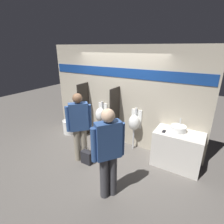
% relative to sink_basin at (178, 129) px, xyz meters
% --- Properties ---
extents(ground_plane, '(16.00, 16.00, 0.00)m').
position_rel_sink_basin_xyz_m(ground_plane, '(-1.64, -0.33, -0.92)').
color(ground_plane, '#5B5651').
extents(display_wall, '(4.54, 0.07, 2.70)m').
position_rel_sink_basin_xyz_m(display_wall, '(-1.64, 0.27, 0.44)').
color(display_wall, '#B2A893').
rests_on(display_wall, ground_plane).
extents(sink_counter, '(1.05, 0.60, 0.86)m').
position_rel_sink_basin_xyz_m(sink_counter, '(0.05, -0.06, -0.50)').
color(sink_counter, silver).
rests_on(sink_counter, ground_plane).
extents(sink_basin, '(0.34, 0.34, 0.27)m').
position_rel_sink_basin_xyz_m(sink_basin, '(0.00, 0.00, 0.00)').
color(sink_basin, white).
rests_on(sink_basin, sink_counter).
extents(cell_phone, '(0.07, 0.14, 0.01)m').
position_rel_sink_basin_xyz_m(cell_phone, '(-0.27, -0.18, -0.06)').
color(cell_phone, black).
rests_on(cell_phone, sink_counter).
extents(divider_near_counter, '(0.03, 0.48, 1.66)m').
position_rel_sink_basin_xyz_m(divider_near_counter, '(-2.74, 0.00, -0.10)').
color(divider_near_counter, '#28231E').
rests_on(divider_near_counter, ground_plane).
extents(divider_mid, '(0.03, 0.48, 1.66)m').
position_rel_sink_basin_xyz_m(divider_mid, '(-1.66, 0.00, -0.10)').
color(divider_mid, '#28231E').
rests_on(divider_mid, ground_plane).
extents(urinal_near_counter, '(0.30, 0.30, 1.15)m').
position_rel_sink_basin_xyz_m(urinal_near_counter, '(-2.20, 0.10, -0.15)').
color(urinal_near_counter, silver).
rests_on(urinal_near_counter, ground_plane).
extents(urinal_far, '(0.30, 0.30, 1.15)m').
position_rel_sink_basin_xyz_m(urinal_far, '(-1.12, 0.10, -0.15)').
color(urinal_far, silver).
rests_on(urinal_far, ground_plane).
extents(toilet, '(0.41, 0.57, 0.88)m').
position_rel_sink_basin_xyz_m(toilet, '(-3.28, -0.08, -0.62)').
color(toilet, white).
rests_on(toilet, ground_plane).
extents(person_in_vest, '(0.41, 0.51, 1.73)m').
position_rel_sink_basin_xyz_m(person_in_vest, '(-0.83, -1.62, 0.03)').
color(person_in_vest, '#3D3D42').
rests_on(person_in_vest, ground_plane).
extents(person_with_lanyard, '(0.43, 0.46, 1.69)m').
position_rel_sink_basin_xyz_m(person_with_lanyard, '(-2.01, -1.03, 0.01)').
color(person_with_lanyard, gray).
rests_on(person_with_lanyard, ground_plane).
extents(shopping_bag, '(0.27, 0.15, 0.45)m').
position_rel_sink_basin_xyz_m(shopping_bag, '(-1.79, -1.08, -0.76)').
color(shopping_bag, '#232328').
rests_on(shopping_bag, ground_plane).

